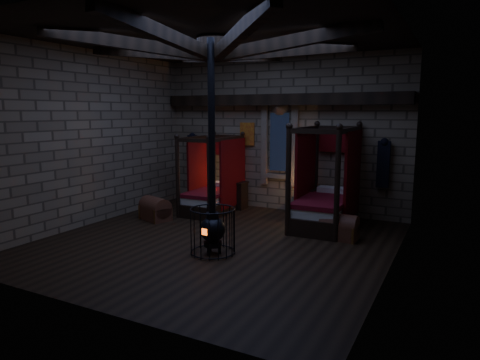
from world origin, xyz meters
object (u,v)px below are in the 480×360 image
at_px(bed_left, 214,193).
at_px(trunk_right, 339,228).
at_px(bed_right, 325,202).
at_px(trunk_left, 155,210).
at_px(stove, 213,225).

relative_size(bed_left, trunk_right, 2.61).
distance_m(bed_left, bed_right, 3.18).
xyz_separation_m(trunk_left, stove, (2.66, -1.58, 0.31)).
distance_m(bed_left, trunk_left, 1.74).
distance_m(bed_right, trunk_left, 4.27).
relative_size(bed_left, stove, 0.51).
distance_m(bed_right, stove, 3.31).
bearing_deg(bed_right, stove, -115.37).
relative_size(bed_left, trunk_left, 2.20).
relative_size(bed_right, stove, 0.59).
bearing_deg(trunk_right, stove, -130.25).
relative_size(trunk_left, trunk_right, 1.18).
height_order(bed_left, bed_right, bed_right).
height_order(trunk_left, stove, stove).
bearing_deg(bed_left, trunk_right, -15.79).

